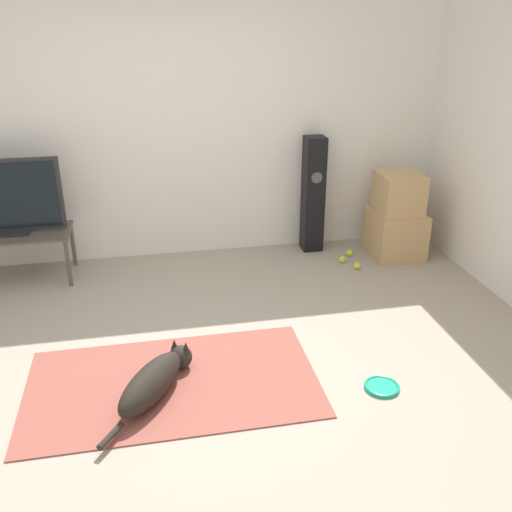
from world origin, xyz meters
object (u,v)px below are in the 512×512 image
frisbee (382,387)px  tv_stand (11,239)px  cardboard_box_upper (399,193)px  cardboard_box_lower (395,234)px  dog (155,380)px  floor_speaker (313,195)px  tennis_ball_near_speaker (342,259)px  tennis_ball_loose_on_carpet (349,253)px  tv (3,198)px  tennis_ball_by_boxes (357,266)px

frisbee → tv_stand: bearing=140.2°
frisbee → cardboard_box_upper: size_ratio=0.55×
cardboard_box_lower → tv_stand: bearing=177.8°
dog → cardboard_box_upper: cardboard_box_upper is taller
floor_speaker → tv_stand: (-2.82, -0.18, -0.18)m
frisbee → tv_stand: tv_stand is taller
floor_speaker → tennis_ball_near_speaker: bearing=-63.5°
cardboard_box_lower → tennis_ball_loose_on_carpet: 0.49m
tennis_ball_near_speaker → tv: bearing=175.7°
frisbee → tv: bearing=140.2°
tv_stand → tennis_ball_near_speaker: tv_stand is taller
floor_speaker → tv_stand: size_ratio=1.12×
cardboard_box_upper → tv_stand: size_ratio=0.41×
tv → tennis_ball_loose_on_carpet: tv is taller
tennis_ball_by_boxes → tennis_ball_loose_on_carpet: bearing=83.4°
tv → tennis_ball_loose_on_carpet: 3.23m
dog → floor_speaker: bearing=52.4°
tv_stand → tennis_ball_near_speaker: bearing=-4.2°
tennis_ball_near_speaker → tennis_ball_loose_on_carpet: (0.12, 0.14, 0.00)m
cardboard_box_upper → tv: bearing=177.5°
dog → tennis_ball_loose_on_carpet: size_ratio=12.82×
frisbee → floor_speaker: size_ratio=0.20×
tennis_ball_loose_on_carpet → floor_speaker: bearing=140.5°
cardboard_box_upper → tennis_ball_loose_on_carpet: (-0.43, 0.06, -0.61)m
cardboard_box_lower → tv_stand: 3.59m
floor_speaker → tennis_ball_near_speaker: 0.70m
dog → tv_stand: bearing=120.7°
dog → cardboard_box_upper: 3.06m
cardboard_box_lower → tv: size_ratio=0.52×
cardboard_box_upper → floor_speaker: 0.82m
tv → tennis_ball_near_speaker: tv is taller
tv_stand → tennis_ball_by_boxes: size_ratio=15.57×
frisbee → tennis_ball_by_boxes: 1.84m
tv_stand → tv: size_ratio=1.05×
dog → floor_speaker: floor_speaker is taller
floor_speaker → tennis_ball_loose_on_carpet: size_ratio=17.42×
floor_speaker → tennis_ball_near_speaker: floor_speaker is taller
frisbee → tv: size_ratio=0.23×
dog → tv: size_ratio=0.87×
cardboard_box_lower → tennis_ball_by_boxes: 0.58m
cardboard_box_lower → cardboard_box_upper: size_ratio=1.21×
floor_speaker → cardboard_box_lower: bearing=-22.4°
floor_speaker → frisbee: bearing=-95.1°
frisbee → tv: 3.48m
frisbee → cardboard_box_upper: bearing=64.7°
frisbee → tennis_ball_near_speaker: size_ratio=3.47×
cardboard_box_lower → tv: bearing=177.7°
dog → cardboard_box_lower: (2.41, 1.83, 0.10)m
frisbee → tennis_ball_near_speaker: 1.99m
dog → cardboard_box_upper: bearing=37.1°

